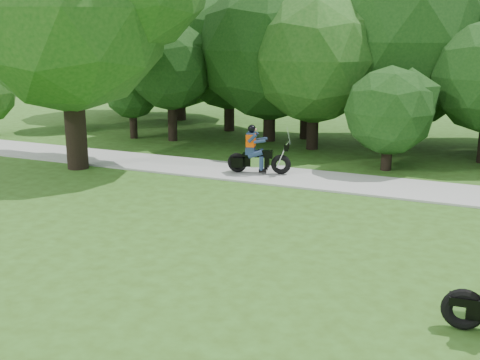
% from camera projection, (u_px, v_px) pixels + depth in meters
% --- Properties ---
extents(ground, '(100.00, 100.00, 0.00)m').
position_uv_depth(ground, '(348.00, 311.00, 9.84)').
color(ground, '#315117').
rests_on(ground, ground).
extents(walkway, '(60.00, 2.20, 0.06)m').
position_uv_depth(walkway, '(415.00, 190.00, 16.94)').
color(walkway, '#ACACA7').
rests_on(walkway, ground).
extents(tree_line, '(39.96, 12.00, 7.84)m').
position_uv_depth(tree_line, '(474.00, 49.00, 21.81)').
color(tree_line, black).
rests_on(tree_line, ground).
extents(touring_motorcycle, '(1.98, 0.90, 1.52)m').
position_uv_depth(touring_motorcycle, '(255.00, 156.00, 18.60)').
color(touring_motorcycle, black).
rests_on(touring_motorcycle, walkway).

